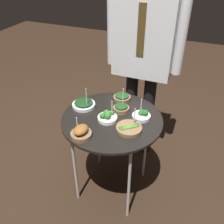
{
  "coord_description": "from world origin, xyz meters",
  "views": [
    {
      "loc": [
        0.52,
        -1.28,
        1.72
      ],
      "look_at": [
        0.0,
        0.0,
        0.76
      ],
      "focal_mm": 40.0,
      "sensor_mm": 36.0,
      "label": 1
    }
  ],
  "objects": [
    {
      "name": "bowl_spinach_front_center",
      "position": [
        -0.02,
        0.25,
        0.73
      ],
      "size": [
        0.13,
        0.13,
        0.05
      ],
      "color": "brown",
      "rests_on": "serving_cart"
    },
    {
      "name": "bowl_broccoli_front_right",
      "position": [
        -0.02,
        -0.03,
        0.74
      ],
      "size": [
        0.13,
        0.13,
        0.14
      ],
      "color": "white",
      "rests_on": "serving_cart"
    },
    {
      "name": "bowl_broccoli_back_left",
      "position": [
        0.19,
        0.08,
        0.73
      ],
      "size": [
        0.13,
        0.13,
        0.13
      ],
      "color": "silver",
      "rests_on": "serving_cart"
    },
    {
      "name": "serving_cart",
      "position": [
        0.0,
        0.0,
        0.66
      ],
      "size": [
        0.7,
        0.7,
        0.71
      ],
      "color": "black",
      "rests_on": "ground_plane"
    },
    {
      "name": "ground_plane",
      "position": [
        0.0,
        0.0,
        0.0
      ],
      "size": [
        8.0,
        8.0,
        0.0
      ],
      "primitive_type": "plane",
      "color": "black"
    },
    {
      "name": "bowl_spinach_mid_right",
      "position": [
        -0.25,
        0.06,
        0.73
      ],
      "size": [
        0.17,
        0.17,
        0.17
      ],
      "color": "silver",
      "rests_on": "serving_cart"
    },
    {
      "name": "waiter_figure",
      "position": [
        0.05,
        0.54,
        1.05
      ],
      "size": [
        0.61,
        0.23,
        1.65
      ],
      "color": "black",
      "rests_on": "ground_plane"
    },
    {
      "name": "bowl_spinach_near_rim",
      "position": [
        0.03,
        0.11,
        0.74
      ],
      "size": [
        0.11,
        0.11,
        0.17
      ],
      "color": "brown",
      "rests_on": "serving_cart"
    },
    {
      "name": "bowl_asparagus_center",
      "position": [
        0.15,
        -0.08,
        0.73
      ],
      "size": [
        0.17,
        0.17,
        0.15
      ],
      "color": "brown",
      "rests_on": "serving_cart"
    },
    {
      "name": "bowl_roast_mid_left",
      "position": [
        -0.1,
        -0.25,
        0.74
      ],
      "size": [
        0.13,
        0.13,
        0.13
      ],
      "color": "brown",
      "rests_on": "serving_cart"
    }
  ]
}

